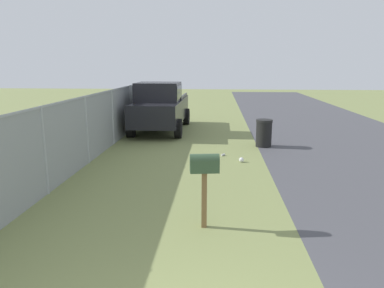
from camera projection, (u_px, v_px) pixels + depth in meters
name	position (u px, v px, depth m)	size (l,w,h in m)	color
mailbox	(204.00, 169.00, 6.11)	(0.27, 0.52, 1.33)	brown
pickup_truck	(160.00, 105.00, 15.30)	(5.03, 2.17, 2.09)	black
trash_bin	(264.00, 133.00, 12.46)	(0.57, 0.57, 0.95)	black
fence_section	(87.00, 128.00, 10.23)	(15.42, 0.07, 1.95)	#9EA3A8
litter_can_midfield_b	(223.00, 155.00, 11.26)	(0.07, 0.07, 0.12)	silver
litter_bag_by_mailbox	(241.00, 160.00, 10.53)	(0.14, 0.14, 0.14)	silver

